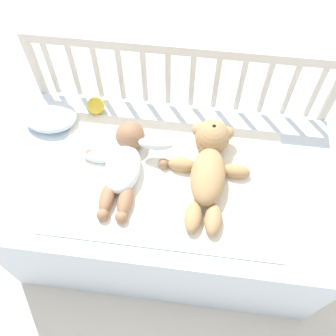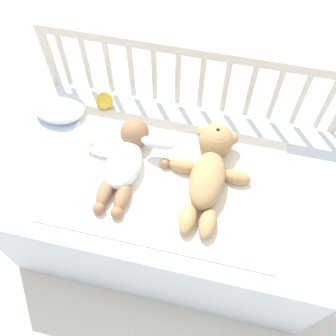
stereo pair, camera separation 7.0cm
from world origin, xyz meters
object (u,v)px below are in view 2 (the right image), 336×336
(toy_ball, at_px, (105,101))
(small_pillow, at_px, (60,108))
(teddy_bear, at_px, (210,168))
(baby, at_px, (126,159))

(toy_ball, relative_size, small_pillow, 0.33)
(teddy_bear, relative_size, baby, 1.12)
(baby, distance_m, toy_ball, 0.30)
(baby, relative_size, toy_ball, 5.56)
(toy_ball, bearing_deg, small_pillow, -156.09)
(teddy_bear, bearing_deg, toy_ball, 153.52)
(teddy_bear, distance_m, toy_ball, 0.51)
(baby, relative_size, small_pillow, 1.85)
(toy_ball, xyz_separation_m, small_pillow, (-0.16, -0.07, -0.00))
(baby, distance_m, small_pillow, 0.37)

